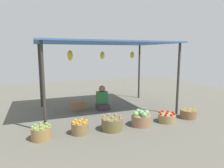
{
  "coord_description": "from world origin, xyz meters",
  "views": [
    {
      "loc": [
        -2.05,
        -5.95,
        1.86
      ],
      "look_at": [
        0.0,
        -0.65,
        0.95
      ],
      "focal_mm": 32.22,
      "sensor_mm": 36.0,
      "label": 1
    }
  ],
  "objects": [
    {
      "name": "market_stall_structure",
      "position": [
        -0.01,
        0.0,
        2.03
      ],
      "size": [
        4.07,
        2.67,
        2.16
      ],
      "color": "#38332D",
      "rests_on": "ground"
    },
    {
      "name": "wooden_crate_stacked_rear",
      "position": [
        -0.65,
        0.42,
        0.12
      ],
      "size": [
        0.33,
        0.3,
        0.24
      ],
      "primitive_type": "cube",
      "color": "olive",
      "rests_on": "ground"
    },
    {
      "name": "basket_oranges",
      "position": [
        -1.16,
        -1.59,
        0.14
      ],
      "size": [
        0.39,
        0.39,
        0.33
      ],
      "color": "olive",
      "rests_on": "ground"
    },
    {
      "name": "ground_plane",
      "position": [
        0.0,
        0.0,
        0.0
      ],
      "size": [
        14.0,
        14.0,
        0.0
      ],
      "primitive_type": "plane",
      "color": "#615E53"
    },
    {
      "name": "basket_potatoes",
      "position": [
        -0.39,
        -1.64,
        0.15
      ],
      "size": [
        0.51,
        0.51,
        0.35
      ],
      "color": "brown",
      "rests_on": "ground"
    },
    {
      "name": "basket_limes",
      "position": [
        1.96,
        -1.59,
        0.12
      ],
      "size": [
        0.45,
        0.45,
        0.27
      ],
      "color": "#856040",
      "rests_on": "ground"
    },
    {
      "name": "basket_red_tomatoes",
      "position": [
        1.19,
        -1.65,
        0.12
      ],
      "size": [
        0.46,
        0.46,
        0.28
      ],
      "color": "#988352",
      "rests_on": "ground"
    },
    {
      "name": "basket_green_apples",
      "position": [
        -1.99,
        -1.58,
        0.14
      ],
      "size": [
        0.42,
        0.42,
        0.33
      ],
      "color": "#9C7845",
      "rests_on": "ground"
    },
    {
      "name": "vendor_person",
      "position": [
        -0.03,
        0.15,
        0.3
      ],
      "size": [
        0.36,
        0.44,
        0.78
      ],
      "color": "#44343F",
      "rests_on": "ground"
    },
    {
      "name": "basket_cabbages",
      "position": [
        0.42,
        -1.63,
        0.17
      ],
      "size": [
        0.5,
        0.5,
        0.41
      ],
      "color": "#956C4E",
      "rests_on": "ground"
    },
    {
      "name": "wooden_crate_near_vendor",
      "position": [
        -0.84,
        0.37,
        0.13
      ],
      "size": [
        0.41,
        0.26,
        0.27
      ],
      "primitive_type": "cube",
      "color": "#8B6747",
      "rests_on": "ground"
    }
  ]
}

